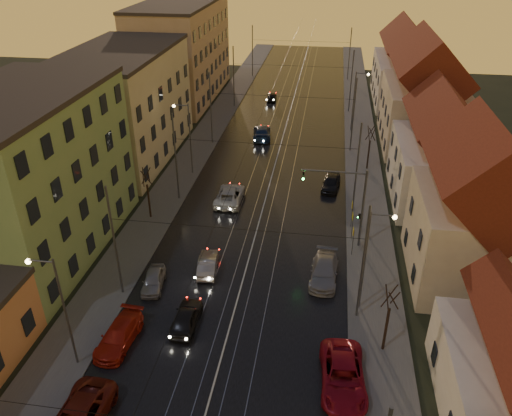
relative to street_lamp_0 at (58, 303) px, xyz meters
The scene contains 43 objects.
ground 10.52m from the street_lamp_0, 12.39° to the right, with size 160.00×160.00×0.00m, color black.
road 39.38m from the street_lamp_0, 76.53° to the left, with size 16.00×120.00×0.04m, color black.
sidewalk_left 38.31m from the street_lamp_0, 91.35° to the left, with size 4.00×120.00×0.15m, color #4C4C4C.
sidewalk_right 42.80m from the street_lamp_0, 63.31° to the left, with size 4.00×120.00×0.15m, color #4C4C4C.
tram_rail_0 38.92m from the street_lamp_0, 79.70° to the left, with size 0.06×120.00×0.03m, color gray.
tram_rail_1 39.20m from the street_lamp_0, 77.63° to the left, with size 0.06×120.00×0.03m, color gray.
tram_rail_2 39.56m from the street_lamp_0, 75.43° to the left, with size 0.06×120.00×0.03m, color gray.
tram_rail_3 39.94m from the street_lamp_0, 73.43° to the left, with size 0.06×120.00×0.03m, color gray.
apartment_left_1 14.73m from the street_lamp_0, 124.98° to the left, with size 10.00×18.00×13.00m, color #698F5B.
apartment_left_2 33.10m from the street_lamp_0, 104.70° to the left, with size 10.00×20.00×12.00m, color #B0A988.
apartment_left_3 56.67m from the street_lamp_0, 98.53° to the left, with size 10.00×24.00×14.00m, color #9F8366.
house_right_1 29.17m from the street_lamp_0, 26.47° to the left, with size 8.67×10.20×10.80m.
house_right_2 36.84m from the street_lamp_0, 44.89° to the left, with size 9.18×12.24×9.20m.
house_right_3 48.61m from the street_lamp_0, 57.52° to the left, with size 9.18×14.28×11.50m.
house_right_4 64.52m from the street_lamp_0, 66.13° to the left, with size 9.18×16.32×10.00m.
catenary_pole_l_1 7.03m from the street_lamp_0, 85.88° to the left, with size 0.16×0.16×9.00m, color #595B60.
catenary_pole_r_1 19.04m from the street_lamp_0, 21.57° to the left, with size 0.16×0.16×9.00m, color #595B60.
catenary_pole_l_2 22.01m from the street_lamp_0, 88.69° to the left, with size 0.16×0.16×9.00m, color #595B60.
catenary_pole_r_2 28.24m from the street_lamp_0, 51.17° to the left, with size 0.16×0.16×9.00m, color #595B60.
catenary_pole_l_3 37.01m from the street_lamp_0, 89.22° to the left, with size 0.16×0.16×9.00m, color #595B60.
catenary_pole_r_3 41.02m from the street_lamp_0, 64.43° to the left, with size 0.16×0.16×9.00m, color #595B60.
catenary_pole_l_4 52.00m from the street_lamp_0, 89.44° to the left, with size 0.16×0.16×9.00m, color #595B60.
catenary_pole_r_4 54.93m from the street_lamp_0, 71.20° to the left, with size 0.16×0.16×9.00m, color #595B60.
catenary_pole_l_5 70.00m from the street_lamp_0, 89.59° to the left, with size 0.16×0.16×9.00m, color #595B60.
catenary_pole_r_5 72.21m from the street_lamp_0, 75.81° to the left, with size 0.16×0.16×9.00m, color #595B60.
street_lamp_0 is the anchor object (origin of this frame).
street_lamp_1 19.89m from the street_lamp_0, 23.72° to the left, with size 1.75×0.32×8.00m.
street_lamp_2 28.00m from the street_lamp_0, 90.00° to the left, with size 1.75×0.32×8.00m.
street_lamp_3 47.62m from the street_lamp_0, 67.52° to the left, with size 1.75×0.32×8.00m.
traffic_light_mast 23.42m from the street_lamp_0, 43.10° to the left, with size 5.30×0.32×7.20m.
bare_tree_0 18.19m from the street_lamp_0, 93.47° to the left, with size 1.09×1.09×5.11m.
bare_tree_1 19.86m from the street_lamp_0, 11.71° to the left, with size 1.09×1.09×5.11m.
bare_tree_2 37.56m from the street_lamp_0, 58.63° to the left, with size 1.09×1.09×5.11m.
driving_car_0 8.64m from the street_lamp_0, 35.84° to the left, with size 1.64×4.08×1.39m, color black.
driving_car_1 13.10m from the street_lamp_0, 60.29° to the left, with size 1.39×3.99×1.31m, color gray.
driving_car_2 23.33m from the street_lamp_0, 75.71° to the left, with size 2.48×5.38×1.50m, color #B6B6B6.
driving_car_3 40.52m from the street_lamp_0, 80.81° to the left, with size 2.21×5.44×1.58m, color #192B4D.
driving_car_4 56.45m from the street_lamp_0, 84.16° to the left, with size 1.49×3.71×1.26m, color black.
parked_left_2 5.20m from the street_lamp_0, 42.98° to the left, with size 1.91×4.69×1.36m, color #A51D10.
parked_left_3 9.53m from the street_lamp_0, 72.68° to the left, with size 1.48×3.67×1.25m, color gray.
parked_right_0 17.22m from the street_lamp_0, ahead, with size 2.60×5.63×1.56m, color maroon.
parked_right_1 19.32m from the street_lamp_0, 35.77° to the left, with size 2.03×5.00×1.45m, color gray.
parked_right_2 31.08m from the street_lamp_0, 59.66° to the left, with size 1.67×4.15×1.41m, color black.
Camera 1 is at (5.58, -18.55, 23.92)m, focal length 35.00 mm.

